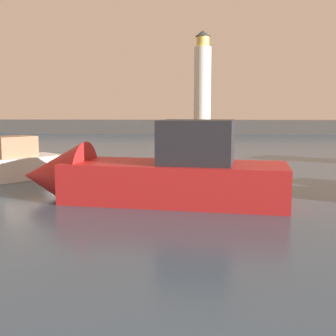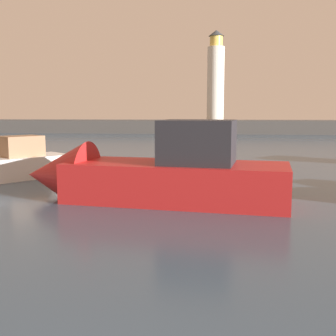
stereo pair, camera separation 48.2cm
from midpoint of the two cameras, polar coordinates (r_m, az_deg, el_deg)
The scene contains 4 objects.
ground_plane at distance 27.92m, azimuth 5.21°, elevation 1.79°, with size 220.00×220.00×0.00m, color #384C60.
breakwater at distance 54.14m, azimuth 5.74°, elevation 5.56°, with size 66.02×4.29×1.65m, color #423F3D.
lighthouse at distance 54.25m, azimuth 6.74°, elevation 11.99°, with size 2.12×2.12×11.12m.
motorboat_0 at distance 13.69m, azimuth -2.83°, elevation -0.88°, with size 9.01×3.56×3.12m.
Camera 2 is at (0.72, -1.41, 2.90)m, focal length 44.97 mm.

